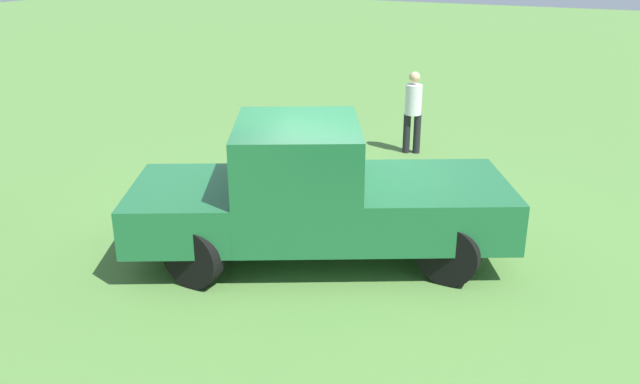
% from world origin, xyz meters
% --- Properties ---
extents(ground_plane, '(80.00, 80.00, 0.00)m').
position_xyz_m(ground_plane, '(0.00, 0.00, 0.00)').
color(ground_plane, '#54843D').
extents(pickup_truck, '(5.03, 3.89, 1.80)m').
position_xyz_m(pickup_truck, '(-0.14, 0.63, 0.92)').
color(pickup_truck, black).
rests_on(pickup_truck, ground_plane).
extents(person_bystander, '(0.41, 0.41, 1.60)m').
position_xyz_m(person_bystander, '(0.31, -4.36, 0.89)').
color(person_bystander, black).
rests_on(person_bystander, ground_plane).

